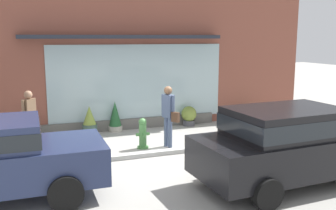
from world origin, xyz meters
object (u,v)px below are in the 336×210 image
at_px(pedestrian_with_handbag, 169,112).
at_px(potted_plant_window_center, 30,131).
at_px(potted_plant_window_left, 90,122).
at_px(pedestrian_passerby, 29,116).
at_px(potted_plant_doorstep, 250,113).
at_px(potted_plant_by_entrance, 115,117).
at_px(potted_plant_corner_tall, 189,115).
at_px(parked_car_black, 291,141).
at_px(fire_hydrant, 143,134).

bearing_deg(pedestrian_with_handbag, potted_plant_window_center, -149.04).
distance_m(pedestrian_with_handbag, potted_plant_window_left, 2.83).
height_order(pedestrian_passerby, potted_plant_window_left, pedestrian_passerby).
height_order(potted_plant_doorstep, potted_plant_window_left, potted_plant_window_left).
bearing_deg(potted_plant_by_entrance, potted_plant_doorstep, -4.95).
bearing_deg(potted_plant_corner_tall, potted_plant_by_entrance, 177.61).
xyz_separation_m(pedestrian_with_handbag, potted_plant_window_left, (-1.94, 1.98, -0.57)).
bearing_deg(parked_car_black, potted_plant_by_entrance, 110.12).
xyz_separation_m(fire_hydrant, pedestrian_passerby, (-2.98, 0.88, 0.57)).
height_order(potted_plant_by_entrance, potted_plant_window_left, potted_plant_by_entrance).
bearing_deg(potted_plant_by_entrance, pedestrian_with_handbag, -66.99).
height_order(parked_car_black, potted_plant_window_left, parked_car_black).
bearing_deg(potted_plant_window_center, potted_plant_corner_tall, 2.18).
relative_size(potted_plant_doorstep, potted_plant_window_left, 0.66).
relative_size(potted_plant_doorstep, potted_plant_window_center, 1.15).
bearing_deg(potted_plant_window_left, potted_plant_window_center, 176.63).
bearing_deg(pedestrian_passerby, potted_plant_corner_tall, -29.49).
relative_size(fire_hydrant, parked_car_black, 0.20).
bearing_deg(potted_plant_window_left, potted_plant_corner_tall, 4.94).
xyz_separation_m(potted_plant_by_entrance, potted_plant_window_left, (-0.92, -0.42, -0.03)).
distance_m(pedestrian_passerby, potted_plant_window_left, 2.09).
distance_m(pedestrian_passerby, parked_car_black, 6.88).
bearing_deg(pedestrian_with_handbag, potted_plant_corner_tall, 114.84).
bearing_deg(potted_plant_by_entrance, parked_car_black, -66.95).
bearing_deg(potted_plant_doorstep, fire_hydrant, -158.60).
bearing_deg(potted_plant_window_left, fire_hydrant, -56.99).
relative_size(pedestrian_with_handbag, potted_plant_by_entrance, 1.73).
relative_size(potted_plant_window_center, potted_plant_corner_tall, 0.82).
xyz_separation_m(parked_car_black, potted_plant_doorstep, (2.48, 5.46, -0.57)).
xyz_separation_m(fire_hydrant, parked_car_black, (2.22, -3.62, 0.50)).
distance_m(pedestrian_passerby, potted_plant_by_entrance, 3.08).
bearing_deg(parked_car_black, fire_hydrant, 118.62).
bearing_deg(potted_plant_doorstep, parked_car_black, -114.42).
bearing_deg(potted_plant_doorstep, potted_plant_corner_tall, 172.16).
height_order(fire_hydrant, parked_car_black, parked_car_black).
xyz_separation_m(fire_hydrant, potted_plant_window_center, (-2.98, 1.96, -0.12)).
height_order(pedestrian_with_handbag, parked_car_black, pedestrian_with_handbag).
xyz_separation_m(potted_plant_window_center, potted_plant_corner_tall, (5.35, 0.20, 0.06)).
height_order(fire_hydrant, pedestrian_with_handbag, pedestrian_with_handbag).
distance_m(pedestrian_with_handbag, parked_car_black, 3.79).
distance_m(parked_car_black, potted_plant_window_center, 7.65).
bearing_deg(potted_plant_doorstep, pedestrian_passerby, -172.88).
bearing_deg(pedestrian_passerby, fire_hydrant, -59.40).
xyz_separation_m(parked_car_black, potted_plant_window_left, (-3.42, 5.47, -0.46)).
xyz_separation_m(pedestrian_passerby, potted_plant_doorstep, (7.68, 0.96, -0.64)).
bearing_deg(pedestrian_with_handbag, fire_hydrant, -129.78).
bearing_deg(potted_plant_corner_tall, potted_plant_doorstep, -7.84).
bearing_deg(potted_plant_corner_tall, potted_plant_window_center, -177.82).
bearing_deg(pedestrian_passerby, potted_plant_by_entrance, -15.67).
xyz_separation_m(fire_hydrant, potted_plant_corner_tall, (2.37, 2.16, -0.06)).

